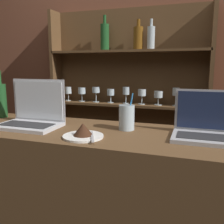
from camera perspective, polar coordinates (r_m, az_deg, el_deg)
The scene contains 8 objects.
bar_counter at distance 1.50m, azimuth -3.02°, elevation -22.88°, with size 1.70×0.52×0.98m.
back_wall at distance 2.22m, azimuth 6.62°, elevation 11.27°, with size 7.00×0.06×2.70m.
back_shelf at distance 2.20m, azimuth 3.47°, elevation 0.75°, with size 1.37×0.18×1.80m.
laptop_near at distance 1.46m, azimuth -17.76°, elevation -0.74°, with size 0.34×0.22×0.26m.
laptop_far at distance 1.24m, azimuth 20.90°, elevation -3.40°, with size 0.31×0.22×0.22m.
cake_plate at distance 1.18m, azimuth -6.61°, elevation -4.63°, with size 0.19×0.19×0.07m.
water_glass at distance 1.31m, azimuth 3.37°, elevation -1.23°, with size 0.08×0.08×0.19m.
wine_bottle_green at distance 1.78m, azimuth -24.07°, elevation 2.60°, with size 0.07×0.07×0.30m.
Camera 1 is at (0.47, -0.90, 1.31)m, focal length 40.00 mm.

